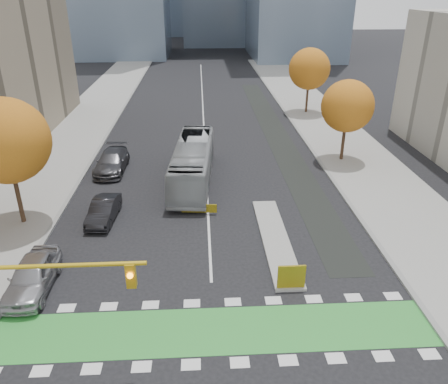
{
  "coord_description": "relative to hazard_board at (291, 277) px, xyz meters",
  "views": [
    {
      "loc": [
        -0.38,
        -13.53,
        13.97
      ],
      "look_at": [
        0.92,
        9.67,
        3.0
      ],
      "focal_mm": 35.0,
      "sensor_mm": 36.0,
      "label": 1
    }
  ],
  "objects": [
    {
      "name": "ground",
      "position": [
        -4.0,
        -4.2,
        -0.8
      ],
      "size": [
        300.0,
        300.0,
        0.0
      ],
      "primitive_type": "plane",
      "color": "black",
      "rests_on": "ground"
    },
    {
      "name": "sidewalk_west",
      "position": [
        -17.5,
        15.8,
        -0.73
      ],
      "size": [
        7.0,
        120.0,
        0.15
      ],
      "primitive_type": "cube",
      "color": "gray",
      "rests_on": "ground"
    },
    {
      "name": "sidewalk_east",
      "position": [
        9.5,
        15.8,
        -0.73
      ],
      "size": [
        7.0,
        120.0,
        0.15
      ],
      "primitive_type": "cube",
      "color": "gray",
      "rests_on": "ground"
    },
    {
      "name": "curb_west",
      "position": [
        -14.0,
        15.8,
        -0.73
      ],
      "size": [
        0.3,
        120.0,
        0.16
      ],
      "primitive_type": "cube",
      "color": "gray",
      "rests_on": "ground"
    },
    {
      "name": "curb_east",
      "position": [
        6.0,
        15.8,
        -0.73
      ],
      "size": [
        0.3,
        120.0,
        0.16
      ],
      "primitive_type": "cube",
      "color": "gray",
      "rests_on": "ground"
    },
    {
      "name": "bike_crossing",
      "position": [
        -4.0,
        -2.7,
        -0.79
      ],
      "size": [
        20.0,
        3.0,
        0.01
      ],
      "primitive_type": "cube",
      "color": "green",
      "rests_on": "ground"
    },
    {
      "name": "centre_line",
      "position": [
        -4.0,
        35.8,
        -0.8
      ],
      "size": [
        0.15,
        70.0,
        0.01
      ],
      "primitive_type": "cube",
      "color": "silver",
      "rests_on": "ground"
    },
    {
      "name": "bike_lane_paint",
      "position": [
        3.5,
        25.8,
        -0.8
      ],
      "size": [
        2.5,
        50.0,
        0.01
      ],
      "primitive_type": "cube",
      "color": "black",
      "rests_on": "ground"
    },
    {
      "name": "median_island",
      "position": [
        0.0,
        4.8,
        -0.72
      ],
      "size": [
        1.6,
        10.0,
        0.16
      ],
      "primitive_type": "cube",
      "color": "gray",
      "rests_on": "ground"
    },
    {
      "name": "hazard_board",
      "position": [
        0.0,
        0.0,
        0.0
      ],
      "size": [
        1.4,
        0.12,
        1.3
      ],
      "primitive_type": "cube",
      "color": "yellow",
      "rests_on": "median_island"
    },
    {
      "name": "tree_west",
      "position": [
        -16.0,
        7.8,
        4.82
      ],
      "size": [
        5.2,
        5.2,
        8.22
      ],
      "color": "#332114",
      "rests_on": "ground"
    },
    {
      "name": "tree_east_near",
      "position": [
        8.0,
        17.8,
        4.06
      ],
      "size": [
        4.4,
        4.4,
        7.08
      ],
      "color": "#332114",
      "rests_on": "ground"
    },
    {
      "name": "tree_east_far",
      "position": [
        8.5,
        33.8,
        4.44
      ],
      "size": [
        4.8,
        4.8,
        7.65
      ],
      "color": "#332114",
      "rests_on": "ground"
    },
    {
      "name": "bus",
      "position": [
        -5.03,
        13.89,
        0.8
      ],
      "size": [
        3.58,
        11.64,
        3.19
      ],
      "primitive_type": "imported",
      "rotation": [
        0.0,
        0.0,
        -0.08
      ],
      "color": "#9C9FA3",
      "rests_on": "ground"
    },
    {
      "name": "parked_car_a",
      "position": [
        -13.0,
        0.8,
        0.02
      ],
      "size": [
        1.94,
        4.8,
        1.63
      ],
      "primitive_type": "imported",
      "rotation": [
        0.0,
        0.0,
        -0.0
      ],
      "color": "#A2A1A7",
      "rests_on": "ground"
    },
    {
      "name": "parked_car_b",
      "position": [
        -10.84,
        7.96,
        -0.1
      ],
      "size": [
        1.77,
        4.32,
        1.39
      ],
      "primitive_type": "imported",
      "rotation": [
        0.0,
        0.0,
        -0.07
      ],
      "color": "black",
      "rests_on": "ground"
    },
    {
      "name": "parked_car_c",
      "position": [
        -11.81,
        16.56,
        0.02
      ],
      "size": [
        2.43,
        5.7,
        1.64
      ],
      "primitive_type": "imported",
      "rotation": [
        0.0,
        0.0,
        -0.03
      ],
      "color": "#46464A",
      "rests_on": "ground"
    }
  ]
}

